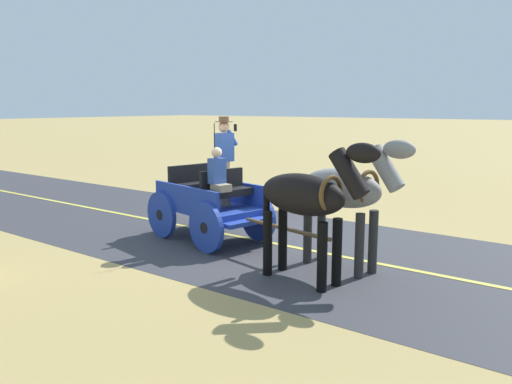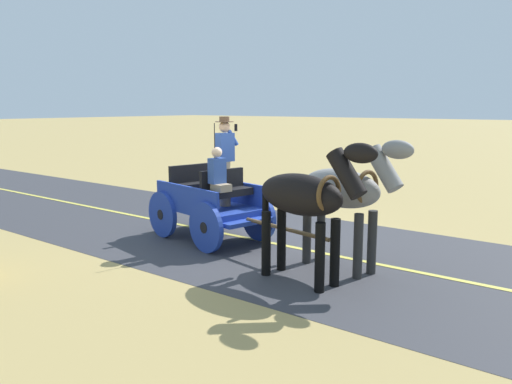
# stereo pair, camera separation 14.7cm
# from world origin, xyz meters

# --- Properties ---
(ground_plane) EXTENTS (200.00, 200.00, 0.00)m
(ground_plane) POSITION_xyz_m (0.00, 0.00, 0.00)
(ground_plane) COLOR tan
(road_surface) EXTENTS (5.43, 160.00, 0.01)m
(road_surface) POSITION_xyz_m (0.00, 0.00, 0.00)
(road_surface) COLOR #38383D
(road_surface) RESTS_ON ground
(road_centre_stripe) EXTENTS (0.12, 160.00, 0.00)m
(road_centre_stripe) POSITION_xyz_m (0.00, 0.00, 0.01)
(road_centre_stripe) COLOR #DBCC4C
(road_centre_stripe) RESTS_ON road_surface
(horse_drawn_carriage) EXTENTS (1.85, 4.51, 2.50)m
(horse_drawn_carriage) POSITION_xyz_m (0.49, -0.55, 0.82)
(horse_drawn_carriage) COLOR #1E3899
(horse_drawn_carriage) RESTS_ON ground
(horse_near_side) EXTENTS (0.84, 2.15, 2.21)m
(horse_near_side) POSITION_xyz_m (0.62, 2.51, 1.32)
(horse_near_side) COLOR gray
(horse_near_side) RESTS_ON ground
(horse_off_side) EXTENTS (0.76, 2.15, 2.21)m
(horse_off_side) POSITION_xyz_m (1.53, 2.33, 1.32)
(horse_off_side) COLOR black
(horse_off_side) RESTS_ON ground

